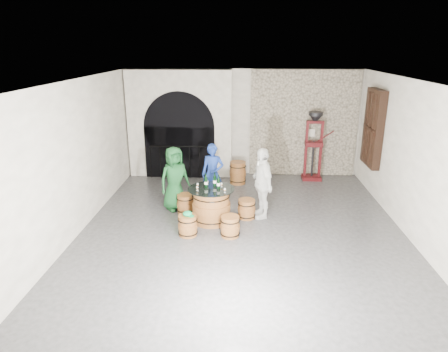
{
  "coord_description": "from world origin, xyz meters",
  "views": [
    {
      "loc": [
        0.0,
        -8.04,
        3.88
      ],
      "look_at": [
        -0.42,
        0.49,
        1.05
      ],
      "focal_mm": 32.0,
      "sensor_mm": 36.0,
      "label": 1
    }
  ],
  "objects_px": {
    "barrel_stool_left": "(185,203)",
    "person_blue": "(213,174)",
    "wine_bottle_left": "(206,182)",
    "wine_bottle_center": "(218,183)",
    "person_green": "(175,179)",
    "barrel_stool_near_left": "(188,225)",
    "wine_bottle_right": "(215,180)",
    "barrel_stool_near_right": "(230,226)",
    "barrel_stool_right": "(247,209)",
    "side_barrel": "(238,173)",
    "corking_press": "(314,141)",
    "barrel_stool_far": "(212,199)",
    "person_white": "(262,183)",
    "barrel_table": "(211,205)"
  },
  "relations": [
    {
      "from": "barrel_table",
      "to": "barrel_stool_right",
      "type": "relative_size",
      "value": 2.31
    },
    {
      "from": "barrel_stool_right",
      "to": "side_barrel",
      "type": "xyz_separation_m",
      "value": [
        -0.25,
        2.45,
        0.1
      ]
    },
    {
      "from": "barrel_stool_far",
      "to": "wine_bottle_left",
      "type": "height_order",
      "value": "wine_bottle_left"
    },
    {
      "from": "barrel_stool_near_right",
      "to": "barrel_stool_near_left",
      "type": "relative_size",
      "value": 1.0
    },
    {
      "from": "person_white",
      "to": "corking_press",
      "type": "xyz_separation_m",
      "value": [
        1.63,
        2.83,
        0.35
      ]
    },
    {
      "from": "barrel_stool_right",
      "to": "person_white",
      "type": "xyz_separation_m",
      "value": [
        0.34,
        0.1,
        0.61
      ]
    },
    {
      "from": "barrel_stool_right",
      "to": "corking_press",
      "type": "distance_m",
      "value": 3.66
    },
    {
      "from": "wine_bottle_center",
      "to": "person_green",
      "type": "bearing_deg",
      "value": 147.6
    },
    {
      "from": "barrel_stool_right",
      "to": "barrel_stool_near_right",
      "type": "height_order",
      "value": "same"
    },
    {
      "from": "person_green",
      "to": "side_barrel",
      "type": "distance_m",
      "value": 2.53
    },
    {
      "from": "barrel_stool_right",
      "to": "side_barrel",
      "type": "bearing_deg",
      "value": 95.8
    },
    {
      "from": "person_white",
      "to": "side_barrel",
      "type": "bearing_deg",
      "value": 174.86
    },
    {
      "from": "person_blue",
      "to": "wine_bottle_right",
      "type": "relative_size",
      "value": 4.75
    },
    {
      "from": "wine_bottle_center",
      "to": "wine_bottle_left",
      "type": "bearing_deg",
      "value": 165.93
    },
    {
      "from": "barrel_table",
      "to": "side_barrel",
      "type": "bearing_deg",
      "value": 78.31
    },
    {
      "from": "side_barrel",
      "to": "barrel_stool_near_right",
      "type": "bearing_deg",
      "value": -91.76
    },
    {
      "from": "barrel_stool_left",
      "to": "person_green",
      "type": "bearing_deg",
      "value": 142.95
    },
    {
      "from": "barrel_stool_left",
      "to": "person_blue",
      "type": "height_order",
      "value": "person_blue"
    },
    {
      "from": "barrel_stool_near_left",
      "to": "person_green",
      "type": "relative_size",
      "value": 0.29
    },
    {
      "from": "person_blue",
      "to": "wine_bottle_left",
      "type": "distance_m",
      "value": 1.09
    },
    {
      "from": "side_barrel",
      "to": "barrel_stool_right",
      "type": "bearing_deg",
      "value": -84.2
    },
    {
      "from": "barrel_stool_far",
      "to": "barrel_stool_near_right",
      "type": "height_order",
      "value": "same"
    },
    {
      "from": "person_blue",
      "to": "wine_bottle_right",
      "type": "distance_m",
      "value": 1.0
    },
    {
      "from": "barrel_stool_right",
      "to": "person_green",
      "type": "bearing_deg",
      "value": 164.98
    },
    {
      "from": "barrel_stool_near_right",
      "to": "wine_bottle_left",
      "type": "distance_m",
      "value": 1.21
    },
    {
      "from": "barrel_stool_left",
      "to": "person_green",
      "type": "height_order",
      "value": "person_green"
    },
    {
      "from": "barrel_stool_left",
      "to": "person_white",
      "type": "bearing_deg",
      "value": -5.0
    },
    {
      "from": "barrel_stool_near_right",
      "to": "barrel_stool_near_left",
      "type": "xyz_separation_m",
      "value": [
        -0.9,
        -0.0,
        0.0
      ]
    },
    {
      "from": "barrel_stool_near_left",
      "to": "wine_bottle_right",
      "type": "xyz_separation_m",
      "value": [
        0.52,
        0.89,
        0.71
      ]
    },
    {
      "from": "barrel_stool_near_left",
      "to": "barrel_stool_far",
      "type": "bearing_deg",
      "value": 75.35
    },
    {
      "from": "barrel_stool_right",
      "to": "wine_bottle_right",
      "type": "distance_m",
      "value": 1.03
    },
    {
      "from": "barrel_stool_right",
      "to": "person_blue",
      "type": "distance_m",
      "value": 1.37
    },
    {
      "from": "barrel_stool_near_right",
      "to": "person_blue",
      "type": "bearing_deg",
      "value": 105.19
    },
    {
      "from": "wine_bottle_left",
      "to": "wine_bottle_center",
      "type": "bearing_deg",
      "value": -14.07
    },
    {
      "from": "wine_bottle_left",
      "to": "corking_press",
      "type": "bearing_deg",
      "value": 46.89
    },
    {
      "from": "wine_bottle_left",
      "to": "wine_bottle_center",
      "type": "distance_m",
      "value": 0.29
    },
    {
      "from": "person_green",
      "to": "corking_press",
      "type": "distance_m",
      "value": 4.48
    },
    {
      "from": "barrel_stool_near_right",
      "to": "corking_press",
      "type": "xyz_separation_m",
      "value": [
        2.32,
        3.88,
        0.96
      ]
    },
    {
      "from": "person_green",
      "to": "side_barrel",
      "type": "xyz_separation_m",
      "value": [
        1.5,
        1.98,
        -0.46
      ]
    },
    {
      "from": "side_barrel",
      "to": "corking_press",
      "type": "xyz_separation_m",
      "value": [
        2.22,
        0.48,
        0.86
      ]
    },
    {
      "from": "barrel_stool_left",
      "to": "person_white",
      "type": "distance_m",
      "value": 1.92
    },
    {
      "from": "person_green",
      "to": "wine_bottle_center",
      "type": "bearing_deg",
      "value": -69.81
    },
    {
      "from": "barrel_stool_near_left",
      "to": "barrel_table",
      "type": "bearing_deg",
      "value": 58.0
    },
    {
      "from": "barrel_stool_near_right",
      "to": "wine_bottle_left",
      "type": "relative_size",
      "value": 1.4
    },
    {
      "from": "barrel_stool_right",
      "to": "side_barrel",
      "type": "height_order",
      "value": "side_barrel"
    },
    {
      "from": "barrel_table",
      "to": "corking_press",
      "type": "distance_m",
      "value": 4.29
    },
    {
      "from": "barrel_stool_far",
      "to": "person_white",
      "type": "distance_m",
      "value": 1.42
    },
    {
      "from": "person_blue",
      "to": "side_barrel",
      "type": "relative_size",
      "value": 2.38
    },
    {
      "from": "barrel_stool_near_left",
      "to": "corking_press",
      "type": "distance_m",
      "value": 5.14
    },
    {
      "from": "person_green",
      "to": "wine_bottle_right",
      "type": "height_order",
      "value": "person_green"
    }
  ]
}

